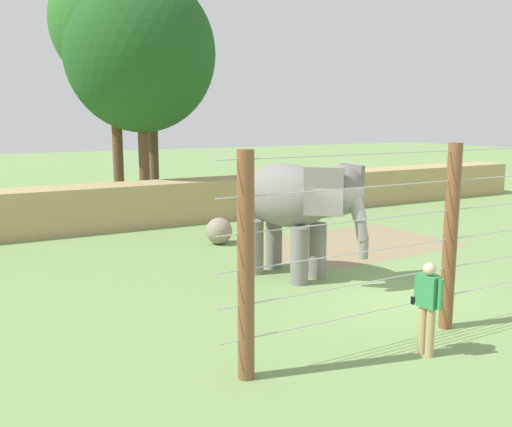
{
  "coord_description": "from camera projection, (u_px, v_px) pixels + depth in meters",
  "views": [
    {
      "loc": [
        -8.65,
        -9.85,
        4.12
      ],
      "look_at": [
        -0.93,
        3.95,
        1.4
      ],
      "focal_mm": 39.4,
      "sensor_mm": 36.0,
      "label": 1
    }
  ],
  "objects": [
    {
      "name": "dirt_patch",
      "position": [
        349.0,
        244.0,
        18.46
      ],
      "size": [
        6.51,
        4.61,
        0.01
      ],
      "primitive_type": "cube",
      "rotation": [
        0.0,
        0.0,
        0.03
      ],
      "color": "#937F5B",
      "rests_on": "ground"
    },
    {
      "name": "tree_left_of_centre",
      "position": [
        151.0,
        77.0,
        26.12
      ],
      "size": [
        4.73,
        4.73,
        8.48
      ],
      "color": "brown",
      "rests_on": "ground"
    },
    {
      "name": "cable_fence",
      "position": [
        455.0,
        236.0,
        10.9
      ],
      "size": [
        10.36,
        0.27,
        3.65
      ],
      "color": "brown",
      "rests_on": "ground"
    },
    {
      "name": "tree_far_left",
      "position": [
        112.0,
        23.0,
        23.17
      ],
      "size": [
        5.1,
        5.1,
        10.66
      ],
      "color": "brown",
      "rests_on": "ground"
    },
    {
      "name": "elephant",
      "position": [
        296.0,
        202.0,
        14.29
      ],
      "size": [
        2.39,
        3.88,
        3.01
      ],
      "color": "gray",
      "rests_on": "ground"
    },
    {
      "name": "enrichment_ball",
      "position": [
        219.0,
        231.0,
        18.41
      ],
      "size": [
        0.87,
        0.87,
        0.87
      ],
      "primitive_type": "sphere",
      "color": "gray",
      "rests_on": "ground"
    },
    {
      "name": "zookeeper",
      "position": [
        428.0,
        304.0,
        9.7
      ],
      "size": [
        0.26,
        0.58,
        1.67
      ],
      "color": "tan",
      "rests_on": "ground"
    },
    {
      "name": "embankment_wall",
      "position": [
        191.0,
        200.0,
        22.6
      ],
      "size": [
        36.0,
        1.8,
        1.63
      ],
      "primitive_type": "cube",
      "color": "tan",
      "rests_on": "ground"
    },
    {
      "name": "ground_plane",
      "position": [
        371.0,
        293.0,
        13.33
      ],
      "size": [
        120.0,
        120.0,
        0.0
      ],
      "primitive_type": "plane",
      "color": "#759956"
    },
    {
      "name": "tree_behind_wall",
      "position": [
        140.0,
        53.0,
        22.89
      ],
      "size": [
        6.13,
        6.13,
        9.92
      ],
      "color": "brown",
      "rests_on": "ground"
    }
  ]
}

